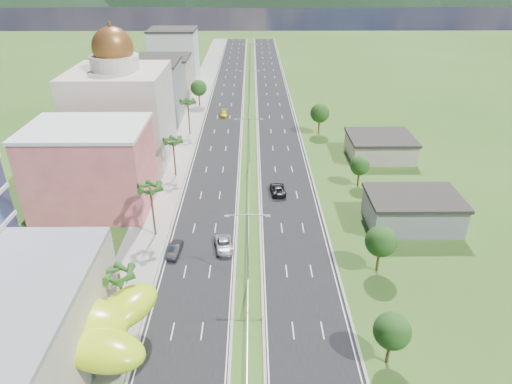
{
  "coord_description": "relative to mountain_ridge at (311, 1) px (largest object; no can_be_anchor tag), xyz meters",
  "views": [
    {
      "loc": [
        0.66,
        -42.21,
        41.58
      ],
      "look_at": [
        1.27,
        23.95,
        7.0
      ],
      "focal_mm": 32.0,
      "sensor_mm": 36.0,
      "label": 1
    }
  ],
  "objects": [
    {
      "name": "car_dark_left",
      "position": [
        -71.41,
        -433.48,
        0.82
      ],
      "size": [
        2.16,
        4.9,
        1.57
      ],
      "primitive_type": "imported",
      "rotation": [
        0.0,
        0.0,
        -0.11
      ],
      "color": "black",
      "rests_on": "road_left"
    },
    {
      "name": "midrise_grey",
      "position": [
        -87.0,
        -370.0,
        8.0
      ],
      "size": [
        16.0,
        15.0,
        16.0
      ],
      "primitive_type": "cube",
      "color": "gray",
      "rests_on": "ground"
    },
    {
      "name": "streetlight_median_d",
      "position": [
        -60.0,
        -355.0,
        6.75
      ],
      "size": [
        6.04,
        0.25,
        11.0
      ],
      "color": "gray",
      "rests_on": "ground"
    },
    {
      "name": "car_dark_far_right",
      "position": [
        -54.34,
        -413.06,
        0.86
      ],
      "size": [
        3.15,
        6.11,
        1.65
      ],
      "primitive_type": "imported",
      "rotation": [
        0.0,
        0.0,
        3.21
      ],
      "color": "black",
      "rests_on": "road_right"
    },
    {
      "name": "streetlight_median_e",
      "position": [
        -60.0,
        -310.0,
        6.75
      ],
      "size": [
        6.04,
        0.25,
        11.0
      ],
      "color": "gray",
      "rests_on": "ground"
    },
    {
      "name": "streetlight_median_b",
      "position": [
        -60.0,
        -440.0,
        6.75
      ],
      "size": [
        6.04,
        0.25,
        11.0
      ],
      "color": "gray",
      "rests_on": "ground"
    },
    {
      "name": "leafy_tree_rd",
      "position": [
        -42.0,
        -380.0,
        5.58
      ],
      "size": [
        4.9,
        4.9,
        8.05
      ],
      "color": "#47301C",
      "rests_on": "ground"
    },
    {
      "name": "domed_building",
      "position": [
        -88.0,
        -395.0,
        11.35
      ],
      "size": [
        20.0,
        20.0,
        28.7
      ],
      "color": "#C0B39F",
      "rests_on": "ground"
    },
    {
      "name": "midrise_white",
      "position": [
        -87.0,
        -325.0,
        9.0
      ],
      "size": [
        16.0,
        15.0,
        18.0
      ],
      "primitive_type": "cube",
      "color": "silver",
      "rests_on": "ground"
    },
    {
      "name": "car_yellow_far_left",
      "position": [
        -67.43,
        -365.11,
        0.77
      ],
      "size": [
        2.07,
        5.05,
        1.46
      ],
      "primitive_type": "imported",
      "rotation": [
        0.0,
        0.0,
        -0.0
      ],
      "color": "gold",
      "rests_on": "road_left"
    },
    {
      "name": "sidewalk_left",
      "position": [
        -77.0,
        -360.0,
        0.06
      ],
      "size": [
        7.0,
        260.0,
        0.12
      ],
      "primitive_type": "cube",
      "color": "gray",
      "rests_on": "ground"
    },
    {
      "name": "leafy_tree_rc",
      "position": [
        -38.0,
        -410.0,
        4.37
      ],
      "size": [
        3.85,
        3.85,
        6.33
      ],
      "color": "#47301C",
      "rests_on": "ground"
    },
    {
      "name": "road_left",
      "position": [
        -67.5,
        -360.0,
        0.02
      ],
      "size": [
        11.0,
        260.0,
        0.04
      ],
      "primitive_type": "cube",
      "color": "black",
      "rests_on": "ground"
    },
    {
      "name": "road_right",
      "position": [
        -52.5,
        -360.0,
        0.02
      ],
      "size": [
        11.0,
        260.0,
        0.04
      ],
      "primitive_type": "cube",
      "color": "black",
      "rests_on": "ground"
    },
    {
      "name": "palm_tree_d",
      "position": [
        -75.5,
        -405.0,
        7.54
      ],
      "size": [
        3.6,
        3.6,
        8.6
      ],
      "color": "#47301C",
      "rests_on": "ground"
    },
    {
      "name": "streetlight_median_c",
      "position": [
        -60.0,
        -400.0,
        6.75
      ],
      "size": [
        6.04,
        0.25,
        11.0
      ],
      "color": "gray",
      "rests_on": "ground"
    },
    {
      "name": "pink_shophouse",
      "position": [
        -88.0,
        -418.0,
        7.5
      ],
      "size": [
        20.0,
        15.0,
        15.0
      ],
      "primitive_type": "cube",
      "color": "#C3505E",
      "rests_on": "ground"
    },
    {
      "name": "palm_tree_b",
      "position": [
        -75.5,
        -448.0,
        7.06
      ],
      "size": [
        3.6,
        3.6,
        8.1
      ],
      "color": "#47301C",
      "rests_on": "ground"
    },
    {
      "name": "leafy_tree_rb",
      "position": [
        -41.0,
        -438.0,
        5.18
      ],
      "size": [
        4.55,
        4.55,
        7.47
      ],
      "color": "#47301C",
      "rests_on": "ground"
    },
    {
      "name": "midrise_beige",
      "position": [
        -87.0,
        -348.0,
        6.5
      ],
      "size": [
        16.0,
        15.0,
        13.0
      ],
      "primitive_type": "cube",
      "color": "#AB9C8D",
      "rests_on": "ground"
    },
    {
      "name": "leafy_tree_ra",
      "position": [
        -44.0,
        -455.0,
        4.78
      ],
      "size": [
        4.2,
        4.2,
        6.9
      ],
      "color": "#47301C",
      "rests_on": "ground"
    },
    {
      "name": "lime_canopy",
      "position": [
        -80.0,
        -454.0,
        4.99
      ],
      "size": [
        18.0,
        15.0,
        7.4
      ],
      "color": "#B0DA15",
      "rests_on": "ground"
    },
    {
      "name": "median_guardrail",
      "position": [
        -60.0,
        -378.01,
        0.62
      ],
      "size": [
        0.1,
        216.06,
        0.76
      ],
      "color": "gray",
      "rests_on": "ground"
    },
    {
      "name": "leafy_tree_lfar",
      "position": [
        -75.5,
        -355.0,
        5.58
      ],
      "size": [
        4.9,
        4.9,
        8.05
      ],
      "color": "#47301C",
      "rests_on": "ground"
    },
    {
      "name": "palm_tree_c",
      "position": [
        -75.5,
        -428.0,
        8.5
      ],
      "size": [
        3.6,
        3.6,
        9.6
      ],
      "color": "#47301C",
      "rests_on": "ground"
    },
    {
      "name": "shed_far",
      "position": [
        -30.0,
        -395.0,
        2.2
      ],
      "size": [
        14.0,
        12.0,
        4.4
      ],
      "primitive_type": "cube",
      "color": "#AB9C8D",
      "rests_on": "ground"
    },
    {
      "name": "car_silver_mid_left",
      "position": [
        -63.87,
        -432.2,
        0.81
      ],
      "size": [
        3.44,
        5.9,
        1.54
      ],
      "primitive_type": "imported",
      "rotation": [
        0.0,
        0.0,
        0.17
      ],
      "color": "#A7AAAF",
      "rests_on": "road_left"
    },
    {
      "name": "shed_near",
      "position": [
        -32.0,
        -425.0,
        2.5
      ],
      "size": [
        15.0,
        10.0,
        5.0
      ],
      "primitive_type": "cube",
      "color": "gray",
      "rests_on": "ground"
    },
    {
      "name": "ground",
      "position": [
        -60.0,
        -450.0,
        0.0
      ],
      "size": [
        500.0,
        500.0,
        0.0
      ],
      "primitive_type": "plane",
      "color": "#2D5119",
      "rests_on": "ground"
    },
    {
      "name": "mountain_ridge",
      "position": [
        0.0,
        0.0,
        0.0
      ],
      "size": [
        860.0,
        140.0,
        90.0
      ],
      "primitive_type": null,
      "color": "black",
      "rests_on": "ground"
    },
    {
      "name": "palm_tree_e",
      "position": [
        -75.5,
        -380.0,
        8.31
      ],
      "size": [
        3.6,
        3.6,
        9.4
      ],
      "color": "#47301C",
      "rests_on": "ground"
    }
  ]
}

